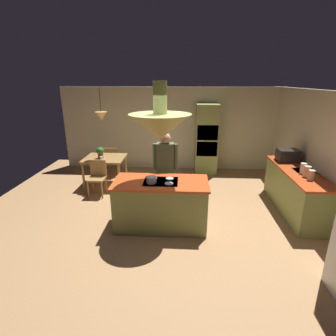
{
  "coord_description": "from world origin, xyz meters",
  "views": [
    {
      "loc": [
        0.41,
        -4.78,
        2.74
      ],
      "look_at": [
        0.1,
        0.4,
        1.0
      ],
      "focal_mm": 28.13,
      "sensor_mm": 36.0,
      "label": 1
    }
  ],
  "objects_px": {
    "kitchen_island": "(161,204)",
    "dining_table": "(105,161)",
    "cup_on_table": "(101,158)",
    "oven_tower": "(206,139)",
    "potted_plant_on_table": "(100,152)",
    "canister_flour": "(311,175)",
    "canister_tea": "(303,168)",
    "chair_by_back_wall": "(112,159)",
    "canister_sugar": "(307,171)",
    "person_at_island": "(165,167)",
    "cooking_pot_on_cooktop": "(151,180)",
    "chair_facing_island": "(97,175)",
    "microwave_on_counter": "(288,155)"
  },
  "relations": [
    {
      "from": "person_at_island",
      "to": "potted_plant_on_table",
      "type": "xyz_separation_m",
      "value": [
        -1.82,
        1.3,
        -0.06
      ]
    },
    {
      "from": "potted_plant_on_table",
      "to": "canister_sugar",
      "type": "height_order",
      "value": "canister_sugar"
    },
    {
      "from": "person_at_island",
      "to": "canister_tea",
      "type": "xyz_separation_m",
      "value": [
        2.8,
        -0.11,
        0.05
      ]
    },
    {
      "from": "person_at_island",
      "to": "canister_flour",
      "type": "height_order",
      "value": "person_at_island"
    },
    {
      "from": "kitchen_island",
      "to": "cooking_pot_on_cooktop",
      "type": "xyz_separation_m",
      "value": [
        -0.16,
        -0.13,
        0.54
      ]
    },
    {
      "from": "potted_plant_on_table",
      "to": "chair_by_back_wall",
      "type": "bearing_deg",
      "value": 84.12
    },
    {
      "from": "chair_by_back_wall",
      "to": "canister_tea",
      "type": "bearing_deg",
      "value": 154.3
    },
    {
      "from": "kitchen_island",
      "to": "canister_tea",
      "type": "distance_m",
      "value": 2.96
    },
    {
      "from": "dining_table",
      "to": "cooking_pot_on_cooktop",
      "type": "xyz_separation_m",
      "value": [
        1.54,
        -2.23,
        0.35
      ]
    },
    {
      "from": "chair_by_back_wall",
      "to": "canister_tea",
      "type": "distance_m",
      "value": 5.07
    },
    {
      "from": "oven_tower",
      "to": "potted_plant_on_table",
      "type": "xyz_separation_m",
      "value": [
        -2.88,
        -1.22,
        -0.11
      ]
    },
    {
      "from": "dining_table",
      "to": "chair_by_back_wall",
      "type": "height_order",
      "value": "chair_by_back_wall"
    },
    {
      "from": "kitchen_island",
      "to": "cooking_pot_on_cooktop",
      "type": "distance_m",
      "value": 0.58
    },
    {
      "from": "kitchen_island",
      "to": "canister_flour",
      "type": "relative_size",
      "value": 9.16
    },
    {
      "from": "cup_on_table",
      "to": "dining_table",
      "type": "bearing_deg",
      "value": 86.32
    },
    {
      "from": "canister_sugar",
      "to": "oven_tower",
      "type": "bearing_deg",
      "value": 121.71
    },
    {
      "from": "chair_facing_island",
      "to": "oven_tower",
      "type": "bearing_deg",
      "value": 33.22
    },
    {
      "from": "canister_tea",
      "to": "chair_facing_island",
      "type": "bearing_deg",
      "value": 169.97
    },
    {
      "from": "chair_facing_island",
      "to": "canister_tea",
      "type": "distance_m",
      "value": 4.64
    },
    {
      "from": "chair_facing_island",
      "to": "dining_table",
      "type": "bearing_deg",
      "value": 90.0
    },
    {
      "from": "cup_on_table",
      "to": "microwave_on_counter",
      "type": "height_order",
      "value": "microwave_on_counter"
    },
    {
      "from": "kitchen_island",
      "to": "cooking_pot_on_cooktop",
      "type": "height_order",
      "value": "cooking_pot_on_cooktop"
    },
    {
      "from": "cooking_pot_on_cooktop",
      "to": "person_at_island",
      "type": "bearing_deg",
      "value": 77.01
    },
    {
      "from": "chair_by_back_wall",
      "to": "canister_sugar",
      "type": "relative_size",
      "value": 4.05
    },
    {
      "from": "chair_facing_island",
      "to": "chair_by_back_wall",
      "type": "height_order",
      "value": "same"
    },
    {
      "from": "canister_tea",
      "to": "cooking_pot_on_cooktop",
      "type": "xyz_separation_m",
      "value": [
        -3.0,
        -0.74,
        -0.03
      ]
    },
    {
      "from": "canister_tea",
      "to": "canister_flour",
      "type": "bearing_deg",
      "value": -90.0
    },
    {
      "from": "chair_by_back_wall",
      "to": "canister_sugar",
      "type": "distance_m",
      "value": 5.15
    },
    {
      "from": "cup_on_table",
      "to": "canister_tea",
      "type": "distance_m",
      "value": 4.73
    },
    {
      "from": "potted_plant_on_table",
      "to": "canister_tea",
      "type": "relative_size",
      "value": 1.38
    },
    {
      "from": "dining_table",
      "to": "chair_by_back_wall",
      "type": "relative_size",
      "value": 1.22
    },
    {
      "from": "dining_table",
      "to": "canister_flour",
      "type": "xyz_separation_m",
      "value": [
        4.54,
        -1.85,
        0.37
      ]
    },
    {
      "from": "person_at_island",
      "to": "canister_flour",
      "type": "distance_m",
      "value": 2.84
    },
    {
      "from": "kitchen_island",
      "to": "microwave_on_counter",
      "type": "bearing_deg",
      "value": 27.28
    },
    {
      "from": "chair_facing_island",
      "to": "cooking_pot_on_cooktop",
      "type": "height_order",
      "value": "cooking_pot_on_cooktop"
    },
    {
      "from": "canister_tea",
      "to": "cooking_pot_on_cooktop",
      "type": "distance_m",
      "value": 3.09
    },
    {
      "from": "kitchen_island",
      "to": "dining_table",
      "type": "height_order",
      "value": "kitchen_island"
    },
    {
      "from": "canister_sugar",
      "to": "microwave_on_counter",
      "type": "relative_size",
      "value": 0.47
    },
    {
      "from": "person_at_island",
      "to": "chair_facing_island",
      "type": "distance_m",
      "value": 1.93
    },
    {
      "from": "microwave_on_counter",
      "to": "canister_tea",
      "type": "bearing_deg",
      "value": -90.0
    },
    {
      "from": "canister_sugar",
      "to": "microwave_on_counter",
      "type": "bearing_deg",
      "value": 90.0
    },
    {
      "from": "chair_by_back_wall",
      "to": "canister_sugar",
      "type": "height_order",
      "value": "canister_sugar"
    },
    {
      "from": "dining_table",
      "to": "cup_on_table",
      "type": "bearing_deg",
      "value": -93.68
    },
    {
      "from": "potted_plant_on_table",
      "to": "canister_flour",
      "type": "distance_m",
      "value": 4.95
    },
    {
      "from": "cooking_pot_on_cooktop",
      "to": "chair_by_back_wall",
      "type": "bearing_deg",
      "value": 117.8
    },
    {
      "from": "chair_facing_island",
      "to": "cooking_pot_on_cooktop",
      "type": "relative_size",
      "value": 4.83
    },
    {
      "from": "chair_by_back_wall",
      "to": "potted_plant_on_table",
      "type": "distance_m",
      "value": 0.88
    },
    {
      "from": "potted_plant_on_table",
      "to": "person_at_island",
      "type": "bearing_deg",
      "value": -35.64
    },
    {
      "from": "canister_flour",
      "to": "cup_on_table",
      "type": "bearing_deg",
      "value": 160.44
    },
    {
      "from": "canister_sugar",
      "to": "cup_on_table",
      "type": "bearing_deg",
      "value": 162.47
    }
  ]
}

